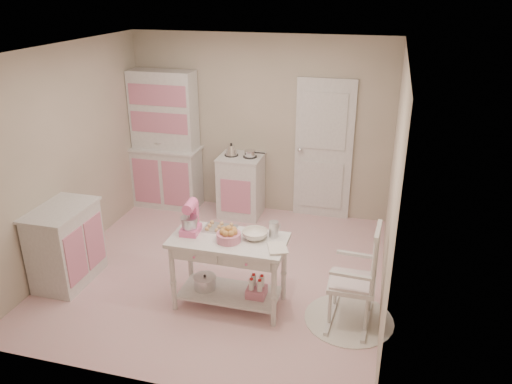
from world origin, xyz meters
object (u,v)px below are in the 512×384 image
rocking_chair (353,274)px  stand_mixer (190,218)px  stove (241,185)px  base_cabinet (66,245)px  hutch (165,141)px  bread_basket (229,237)px  work_table (229,272)px

rocking_chair → stand_mixer: (-1.70, -0.03, 0.42)m
stove → rocking_chair: bearing=-50.4°
base_cabinet → stand_mixer: (1.53, 0.04, 0.51)m
base_cabinet → stove: bearing=57.7°
hutch → base_cabinet: size_ratio=2.26×
stove → stand_mixer: size_ratio=2.71×
hutch → rocking_chair: hutch is taller
rocking_chair → bread_basket: bearing=-172.4°
rocking_chair → bread_basket: (-1.26, -0.10, 0.30)m
rocking_chair → bread_basket: rocking_chair is taller
stove → work_table: bearing=-76.7°
base_cabinet → hutch: bearing=84.5°
stove → stand_mixer: (0.11, -2.20, 0.51)m
hutch → stand_mixer: (1.31, -2.25, -0.07)m
stove → work_table: (0.53, -2.22, -0.06)m
base_cabinet → stand_mixer: bearing=1.7°
hutch → work_table: 2.93m
rocking_chair → work_table: size_ratio=0.92×
base_cabinet → work_table: bearing=0.7°
work_table → hutch: bearing=127.2°
stove → bread_basket: bearing=-76.5°
bread_basket → work_table: bearing=111.8°
base_cabinet → stand_mixer: 1.61m
work_table → bread_basket: 0.45m
stand_mixer → bread_basket: 0.46m
rocking_chair → hutch: bearing=146.7°
stove → bread_basket: size_ratio=3.68×
base_cabinet → work_table: size_ratio=0.77×
stand_mixer → bread_basket: size_ratio=1.36×
hutch → stove: bearing=-2.4°
base_cabinet → work_table: base_cabinet is taller
stove → work_table: size_ratio=0.77×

